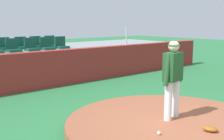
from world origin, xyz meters
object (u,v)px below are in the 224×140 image
pitcher (173,73)px  stadium_chair_6 (4,46)px  stadium_chair_9 (50,43)px  baseball (159,133)px  fielding_glove (210,129)px  stadium_chair_3 (47,46)px  stadium_chair_2 (31,47)px  stadium_chair_8 (36,44)px  stadium_chair_7 (21,45)px  stadium_chair_1 (13,48)px  stadium_chair_4 (61,45)px

pitcher → stadium_chair_6: pitcher is taller
stadium_chair_9 → pitcher: bearing=81.2°
baseball → fielding_glove: bearing=-31.6°
stadium_chair_3 → stadium_chair_2: bearing=0.1°
stadium_chair_3 → stadium_chair_6: (-1.38, 0.93, 0.00)m
stadium_chair_8 → stadium_chair_6: bearing=-0.5°
stadium_chair_6 → stadium_chair_8: same height
stadium_chair_7 → stadium_chair_2: bearing=89.6°
stadium_chair_8 → stadium_chair_3: bearing=89.8°
stadium_chair_8 → stadium_chair_9: (0.69, 0.03, 0.00)m
baseball → fielding_glove: fielding_glove is taller
stadium_chair_6 → baseball: bearing=89.2°
pitcher → stadium_chair_1: size_ratio=3.60×
fielding_glove → stadium_chair_9: (1.26, 8.70, 1.15)m
stadium_chair_2 → stadium_chair_1: bearing=-1.2°
baseball → stadium_chair_1: size_ratio=0.15×
fielding_glove → stadium_chair_7: (-0.09, 8.69, 1.15)m
pitcher → baseball: pitcher is taller
fielding_glove → stadium_chair_3: 7.86m
pitcher → stadium_chair_6: size_ratio=3.60×
stadium_chair_1 → stadium_chair_4: bearing=-179.1°
stadium_chair_1 → stadium_chair_8: size_ratio=1.00×
stadium_chair_1 → stadium_chair_8: same height
stadium_chair_2 → stadium_chair_7: bearing=-90.4°
stadium_chair_1 → stadium_chair_8: 1.67m
stadium_chair_4 → pitcher: bearing=79.9°
pitcher → stadium_chair_4: bearing=70.1°
stadium_chair_1 → stadium_chair_8: (1.40, 0.91, 0.00)m
stadium_chair_2 → stadium_chair_3: (0.67, 0.00, 0.00)m
pitcher → stadium_chair_9: 7.77m
stadium_chair_2 → stadium_chair_3: bearing=-179.9°
stadium_chair_6 → stadium_chair_9: (2.07, 0.02, 0.00)m
stadium_chair_2 → stadium_chair_9: same height
fielding_glove → stadium_chair_2: size_ratio=0.60×
fielding_glove → stadium_chair_1: stadium_chair_1 is taller
stadium_chair_3 → stadium_chair_8: same height
stadium_chair_7 → stadium_chair_8: (0.66, -0.02, 0.00)m
pitcher → stadium_chair_9: (1.19, 7.68, 0.16)m
stadium_chair_6 → stadium_chair_7: 0.72m
stadium_chair_4 → stadium_chair_9: (-0.02, 0.90, 0.00)m
pitcher → stadium_chair_2: 6.73m
stadium_chair_3 → stadium_chair_8: (0.00, 0.92, 0.00)m
stadium_chair_9 → stadium_chair_7: bearing=0.4°
stadium_chair_4 → stadium_chair_6: 2.26m
baseball → stadium_chair_6: bearing=89.2°
pitcher → stadium_chair_3: 6.75m
pitcher → fielding_glove: bearing=-103.8°
pitcher → stadium_chair_7: (-0.16, 7.67, 0.16)m
fielding_glove → stadium_chair_1: bearing=170.4°
stadium_chair_1 → stadium_chair_7: same height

